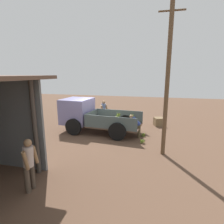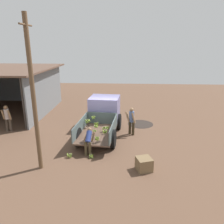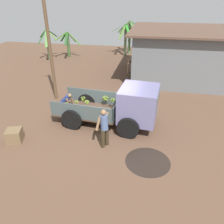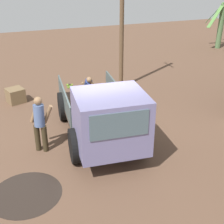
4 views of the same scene
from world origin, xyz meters
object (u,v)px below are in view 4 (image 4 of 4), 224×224
(person_worker_loading, at_px, (88,88))
(banana_bunch_on_ground_1, at_px, (106,96))
(cargo_truck, at_px, (106,118))
(banana_bunch_on_ground_0, at_px, (82,100))
(utility_pole, at_px, (122,12))
(wooden_crate_0, at_px, (16,95))
(person_foreground_visitor, at_px, (40,122))

(person_worker_loading, xyz_separation_m, banana_bunch_on_ground_1, (-0.45, 0.88, -0.62))
(cargo_truck, distance_m, banana_bunch_on_ground_0, 3.84)
(utility_pole, height_order, wooden_crate_0, utility_pole)
(utility_pole, distance_m, banana_bunch_on_ground_1, 3.43)
(person_worker_loading, height_order, banana_bunch_on_ground_0, person_worker_loading)
(cargo_truck, height_order, person_foreground_visitor, cargo_truck)
(person_worker_loading, bearing_deg, wooden_crate_0, -112.22)
(utility_pole, bearing_deg, person_worker_loading, -53.28)
(cargo_truck, height_order, person_worker_loading, cargo_truck)
(person_worker_loading, relative_size, banana_bunch_on_ground_1, 4.73)
(utility_pole, relative_size, wooden_crate_0, 10.25)
(utility_pole, distance_m, wooden_crate_0, 5.41)
(banana_bunch_on_ground_1, xyz_separation_m, wooden_crate_0, (-0.89, -3.50, 0.16))
(person_worker_loading, distance_m, banana_bunch_on_ground_0, 0.79)
(banana_bunch_on_ground_0, bearing_deg, person_worker_loading, 21.51)
(person_worker_loading, bearing_deg, utility_pole, 131.51)
(cargo_truck, height_order, utility_pole, utility_pole)
(cargo_truck, xyz_separation_m, banana_bunch_on_ground_1, (-3.72, 1.29, -0.96))
(person_foreground_visitor, height_order, banana_bunch_on_ground_1, person_foreground_visitor)
(person_foreground_visitor, distance_m, person_worker_loading, 3.34)
(person_foreground_visitor, xyz_separation_m, wooden_crate_0, (-3.88, -0.46, -0.66))
(person_foreground_visitor, height_order, wooden_crate_0, person_foreground_visitor)
(utility_pole, height_order, person_foreground_visitor, utility_pole)
(cargo_truck, relative_size, wooden_crate_0, 8.04)
(banana_bunch_on_ground_1, bearing_deg, wooden_crate_0, -104.22)
(cargo_truck, xyz_separation_m, wooden_crate_0, (-4.61, -2.21, -0.80))
(cargo_truck, distance_m, utility_pole, 5.67)
(person_worker_loading, xyz_separation_m, wooden_crate_0, (-1.34, -2.62, -0.46))
(banana_bunch_on_ground_1, relative_size, wooden_crate_0, 0.44)
(banana_bunch_on_ground_0, xyz_separation_m, wooden_crate_0, (-0.91, -2.45, 0.18))
(banana_bunch_on_ground_0, xyz_separation_m, banana_bunch_on_ground_1, (-0.02, 1.05, 0.02))
(banana_bunch_on_ground_0, height_order, banana_bunch_on_ground_1, banana_bunch_on_ground_1)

